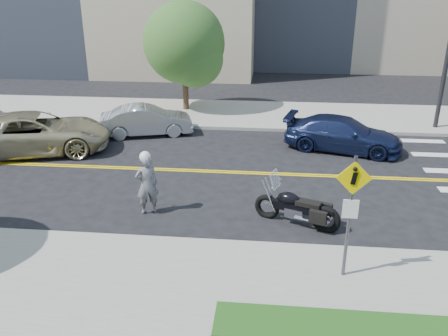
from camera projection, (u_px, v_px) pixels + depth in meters
name	position (u px, v px, depth m)	size (l,w,h in m)	color
ground_plane	(204.00, 171.00, 17.44)	(120.00, 120.00, 0.00)	black
sidewalk_near	(157.00, 298.00, 10.51)	(60.00, 5.00, 0.15)	#9E9B91
sidewalk_far	(224.00, 114.00, 24.32)	(60.00, 5.00, 0.15)	#9E9B91
pedestrian_sign	(351.00, 206.00, 10.50)	(0.78, 0.08, 3.00)	#4C4C51
motorcyclist	(147.00, 183.00, 14.07)	(0.80, 0.70, 1.98)	#A3A2A7
motorcycle	(297.00, 200.00, 13.48)	(2.49, 0.76, 1.51)	black
suv	(35.00, 133.00, 19.01)	(2.70, 5.85, 1.63)	tan
parked_car_silver	(147.00, 120.00, 21.15)	(1.41, 4.04, 1.33)	#A1A4A8
parked_car_blue	(343.00, 134.00, 19.31)	(1.91, 4.70, 1.36)	#19234B
tree_far_a	(184.00, 43.00, 23.65)	(4.10, 4.10, 5.60)	#382619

